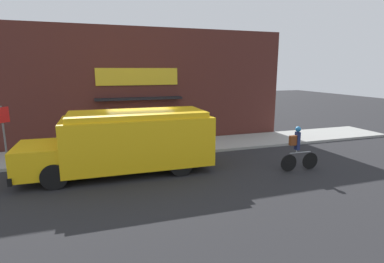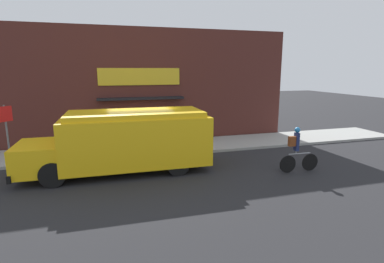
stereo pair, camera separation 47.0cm
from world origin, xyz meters
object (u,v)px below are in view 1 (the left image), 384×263
(cyclist, at_px, (298,150))
(school_bus, at_px, (127,141))
(trash_bin, at_px, (141,138))
(stop_sign_post, at_px, (3,125))

(cyclist, bearing_deg, school_bus, 164.92)
(school_bus, relative_size, cyclist, 3.98)
(school_bus, bearing_deg, cyclist, -16.22)
(school_bus, distance_m, cyclist, 6.32)
(trash_bin, bearing_deg, cyclist, -42.42)
(stop_sign_post, bearing_deg, cyclist, -21.04)
(stop_sign_post, relative_size, trash_bin, 2.36)
(school_bus, relative_size, stop_sign_post, 2.97)
(school_bus, height_order, trash_bin, school_bus)
(stop_sign_post, bearing_deg, school_bus, -26.14)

